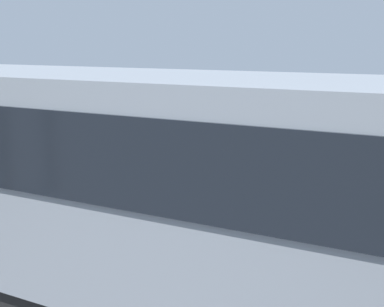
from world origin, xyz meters
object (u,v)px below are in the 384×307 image
object	(u,v)px
tour_bus	(87,185)
stunt_motorcycle	(160,130)
spectator_left	(211,186)
spectator_centre	(166,172)
spectator_far_left	(270,193)
parked_motorcycle_silver	(305,248)
traffic_cone	(201,159)

from	to	relation	value
tour_bus	stunt_motorcycle	distance (m)	8.03
spectator_left	spectator_centre	bearing A→B (deg)	-11.03
spectator_far_left	parked_motorcycle_silver	xyz separation A→B (m)	(-0.97, 0.92, -0.51)
parked_motorcycle_silver	traffic_cone	world-z (taller)	parked_motorcycle_silver
parked_motorcycle_silver	spectator_centre	bearing A→B (deg)	-16.20
traffic_cone	tour_bus	bearing A→B (deg)	106.47
spectator_far_left	traffic_cone	distance (m)	5.81
tour_bus	spectator_left	bearing A→B (deg)	-101.42
traffic_cone	parked_motorcycle_silver	bearing A→B (deg)	132.16
spectator_far_left	traffic_cone	size ratio (longest dim) A/B	2.67
tour_bus	spectator_centre	world-z (taller)	tour_bus
spectator_centre	parked_motorcycle_silver	world-z (taller)	spectator_centre
parked_motorcycle_silver	traffic_cone	size ratio (longest dim) A/B	3.22
spectator_left	traffic_cone	distance (m)	5.37
spectator_left	traffic_cone	bearing A→B (deg)	-59.12
spectator_centre	spectator_far_left	bearing A→B (deg)	179.87
spectator_centre	tour_bus	bearing A→B (deg)	101.28
spectator_left	spectator_centre	world-z (taller)	spectator_centre
stunt_motorcycle	traffic_cone	world-z (taller)	stunt_motorcycle
stunt_motorcycle	spectator_centre	bearing A→B (deg)	124.71
spectator_far_left	parked_motorcycle_silver	size ratio (longest dim) A/B	0.83
stunt_motorcycle	tour_bus	bearing A→B (deg)	115.97
spectator_centre	traffic_cone	bearing A→B (deg)	-70.10
spectator_centre	traffic_cone	xyz separation A→B (m)	(1.57, -4.34, -0.78)
spectator_centre	stunt_motorcycle	xyz separation A→B (m)	(2.91, -4.20, -0.02)
spectator_far_left	parked_motorcycle_silver	distance (m)	1.44
spectator_far_left	spectator_centre	bearing A→B (deg)	-0.13
tour_bus	spectator_left	world-z (taller)	tour_bus
traffic_cone	spectator_centre	bearing A→B (deg)	109.90
spectator_left	spectator_far_left	bearing A→B (deg)	-168.34
traffic_cone	stunt_motorcycle	bearing A→B (deg)	5.86
tour_bus	spectator_centre	distance (m)	3.11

